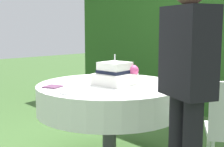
% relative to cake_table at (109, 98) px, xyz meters
% --- Properties ---
extents(cake_table, '(1.31, 1.31, 0.76)m').
position_rel_cake_table_xyz_m(cake_table, '(0.00, 0.00, 0.00)').
color(cake_table, '#4C4C51').
rests_on(cake_table, ground_plane).
extents(wedding_cake, '(0.34, 0.35, 0.27)m').
position_rel_cake_table_xyz_m(wedding_cake, '(0.05, 0.03, 0.22)').
color(wedding_cake, white).
rests_on(wedding_cake, cake_table).
extents(serving_plate_near, '(0.13, 0.13, 0.01)m').
position_rel_cake_table_xyz_m(serving_plate_near, '(-0.38, -0.22, 0.13)').
color(serving_plate_near, white).
rests_on(serving_plate_near, cake_table).
extents(serving_plate_far, '(0.12, 0.12, 0.01)m').
position_rel_cake_table_xyz_m(serving_plate_far, '(0.08, -0.51, 0.13)').
color(serving_plate_far, white).
rests_on(serving_plate_far, cake_table).
extents(serving_plate_left, '(0.12, 0.12, 0.01)m').
position_rel_cake_table_xyz_m(serving_plate_left, '(-0.36, 0.18, 0.13)').
color(serving_plate_left, white).
rests_on(serving_plate_left, cake_table).
extents(napkin_stack, '(0.17, 0.17, 0.01)m').
position_rel_cake_table_xyz_m(napkin_stack, '(-0.22, -0.45, 0.13)').
color(napkin_stack, '#603856').
rests_on(napkin_stack, cake_table).
extents(standing_person, '(0.41, 0.31, 1.60)m').
position_rel_cake_table_xyz_m(standing_person, '(1.01, -0.26, 0.30)').
color(standing_person, black).
rests_on(standing_person, ground_plane).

